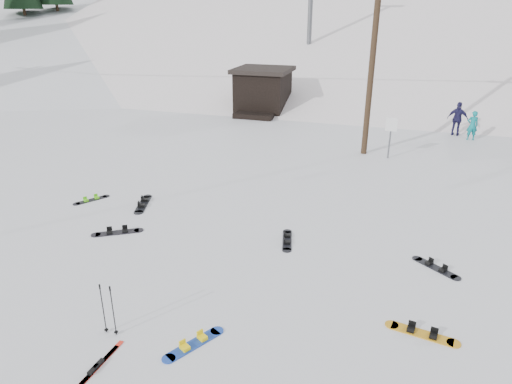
% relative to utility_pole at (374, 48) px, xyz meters
% --- Properties ---
extents(ground, '(200.00, 200.00, 0.00)m').
position_rel_utility_pole_xyz_m(ground, '(-2.00, -14.00, -4.68)').
color(ground, white).
rests_on(ground, ground).
extents(ski_slope, '(60.00, 85.24, 65.97)m').
position_rel_utility_pole_xyz_m(ski_slope, '(-2.00, 41.00, -16.68)').
color(ski_slope, white).
rests_on(ski_slope, ground).
extents(ridge_left, '(47.54, 95.03, 58.38)m').
position_rel_utility_pole_xyz_m(ridge_left, '(-38.00, 34.00, -15.68)').
color(ridge_left, white).
rests_on(ridge_left, ground).
extents(treeline_left, '(20.00, 64.00, 10.00)m').
position_rel_utility_pole_xyz_m(treeline_left, '(-36.00, 26.00, -4.68)').
color(treeline_left, black).
rests_on(treeline_left, ground).
extents(treeline_crest, '(50.00, 6.00, 10.00)m').
position_rel_utility_pole_xyz_m(treeline_crest, '(-2.00, 72.00, -4.68)').
color(treeline_crest, black).
rests_on(treeline_crest, ski_slope).
extents(utility_pole, '(2.00, 0.26, 9.00)m').
position_rel_utility_pole_xyz_m(utility_pole, '(0.00, 0.00, 0.00)').
color(utility_pole, '#3A2819').
rests_on(utility_pole, ground).
extents(trail_sign, '(0.50, 0.09, 1.85)m').
position_rel_utility_pole_xyz_m(trail_sign, '(1.10, -0.42, -3.41)').
color(trail_sign, '#595B60').
rests_on(trail_sign, ground).
extents(lift_hut, '(3.40, 4.10, 2.75)m').
position_rel_utility_pole_xyz_m(lift_hut, '(-7.00, 6.94, -3.32)').
color(lift_hut, black).
rests_on(lift_hut, ground).
extents(hero_snowboard, '(0.86, 1.32, 0.10)m').
position_rel_utility_pole_xyz_m(hero_snowboard, '(-2.06, -14.13, -4.65)').
color(hero_snowboard, '#1C44B9').
rests_on(hero_snowboard, ground).
extents(hero_skis, '(0.17, 1.61, 0.08)m').
position_rel_utility_pole_xyz_m(hero_skis, '(-3.54, -15.29, -4.66)').
color(hero_skis, red).
rests_on(hero_skis, ground).
extents(ski_poles, '(0.33, 0.09, 1.18)m').
position_rel_utility_pole_xyz_m(ski_poles, '(-3.86, -14.33, -4.08)').
color(ski_poles, black).
rests_on(ski_poles, ground).
extents(board_scatter_a, '(1.35, 0.94, 0.11)m').
position_rel_utility_pole_xyz_m(board_scatter_a, '(-6.33, -10.36, -4.65)').
color(board_scatter_a, black).
rests_on(board_scatter_a, ground).
extents(board_scatter_b, '(0.73, 1.60, 0.12)m').
position_rel_utility_pole_xyz_m(board_scatter_b, '(-6.69, -8.26, -4.65)').
color(board_scatter_b, black).
rests_on(board_scatter_b, ground).
extents(board_scatter_c, '(0.81, 1.15, 0.09)m').
position_rel_utility_pole_xyz_m(board_scatter_c, '(-8.61, -8.49, -4.66)').
color(board_scatter_c, black).
rests_on(board_scatter_c, ground).
extents(board_scatter_d, '(1.19, 0.96, 0.10)m').
position_rel_utility_pole_xyz_m(board_scatter_d, '(2.75, -9.56, -4.66)').
color(board_scatter_d, black).
rests_on(board_scatter_d, ground).
extents(board_scatter_e, '(1.51, 0.50, 0.11)m').
position_rel_utility_pole_xyz_m(board_scatter_e, '(2.35, -12.39, -4.65)').
color(board_scatter_e, orange).
rests_on(board_scatter_e, ground).
extents(board_scatter_f, '(0.52, 1.37, 0.10)m').
position_rel_utility_pole_xyz_m(board_scatter_f, '(-1.32, -9.29, -4.66)').
color(board_scatter_f, black).
rests_on(board_scatter_f, ground).
extents(skier_teal, '(0.59, 0.44, 1.48)m').
position_rel_utility_pole_xyz_m(skier_teal, '(4.94, 3.97, -3.94)').
color(skier_teal, '#0C777D').
rests_on(skier_teal, ground).
extents(skier_navy, '(1.10, 0.64, 1.75)m').
position_rel_utility_pole_xyz_m(skier_navy, '(4.29, 4.65, -3.80)').
color(skier_navy, '#1E1A43').
rests_on(skier_navy, ground).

